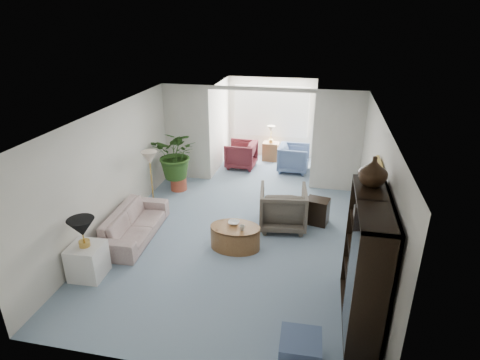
% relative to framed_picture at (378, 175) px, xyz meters
% --- Properties ---
extents(floor, '(6.00, 6.00, 0.00)m').
position_rel_framed_picture_xyz_m(floor, '(-2.46, 0.10, -1.70)').
color(floor, '#859AB0').
rests_on(floor, ground).
extents(sunroom_floor, '(2.60, 2.60, 0.00)m').
position_rel_framed_picture_xyz_m(sunroom_floor, '(-2.46, 4.20, -1.70)').
color(sunroom_floor, '#859AB0').
rests_on(sunroom_floor, ground).
extents(back_pier_left, '(1.20, 0.12, 2.50)m').
position_rel_framed_picture_xyz_m(back_pier_left, '(-4.36, 3.10, -0.45)').
color(back_pier_left, silver).
rests_on(back_pier_left, ground).
extents(back_pier_right, '(1.20, 0.12, 2.50)m').
position_rel_framed_picture_xyz_m(back_pier_right, '(-0.56, 3.10, -0.45)').
color(back_pier_right, silver).
rests_on(back_pier_right, ground).
extents(back_header, '(2.60, 0.12, 0.10)m').
position_rel_framed_picture_xyz_m(back_header, '(-2.46, 3.10, 0.75)').
color(back_header, silver).
rests_on(back_header, back_pier_left).
extents(window_pane, '(2.20, 0.02, 1.50)m').
position_rel_framed_picture_xyz_m(window_pane, '(-2.46, 5.28, -0.30)').
color(window_pane, white).
extents(window_blinds, '(2.20, 0.02, 1.50)m').
position_rel_framed_picture_xyz_m(window_blinds, '(-2.46, 5.25, -0.30)').
color(window_blinds, white).
extents(framed_picture, '(0.04, 0.50, 0.40)m').
position_rel_framed_picture_xyz_m(framed_picture, '(0.00, 0.00, 0.00)').
color(framed_picture, beige).
extents(sofa, '(0.84, 1.99, 0.57)m').
position_rel_framed_picture_xyz_m(sofa, '(-4.45, -0.03, -1.41)').
color(sofa, beige).
rests_on(sofa, ground).
extents(end_table, '(0.56, 0.56, 0.59)m').
position_rel_framed_picture_xyz_m(end_table, '(-4.65, -1.38, -1.40)').
color(end_table, white).
rests_on(end_table, ground).
extents(table_lamp, '(0.44, 0.44, 0.30)m').
position_rel_framed_picture_xyz_m(table_lamp, '(-4.65, -1.38, -0.76)').
color(table_lamp, black).
rests_on(table_lamp, end_table).
extents(floor_lamp, '(0.36, 0.36, 0.28)m').
position_rel_framed_picture_xyz_m(floor_lamp, '(-4.55, 1.16, -0.45)').
color(floor_lamp, beige).
rests_on(floor_lamp, ground).
extents(coffee_table, '(0.97, 0.97, 0.45)m').
position_rel_framed_picture_xyz_m(coffee_table, '(-2.40, -0.01, -1.47)').
color(coffee_table, brown).
rests_on(coffee_table, ground).
extents(coffee_bowl, '(0.21, 0.21, 0.05)m').
position_rel_framed_picture_xyz_m(coffee_bowl, '(-2.45, 0.09, -1.22)').
color(coffee_bowl, white).
rests_on(coffee_bowl, coffee_table).
extents(coffee_cup, '(0.11, 0.11, 0.10)m').
position_rel_framed_picture_xyz_m(coffee_cup, '(-2.25, -0.11, -1.20)').
color(coffee_cup, beige).
rests_on(coffee_cup, coffee_table).
extents(wingback_chair, '(1.05, 1.07, 0.88)m').
position_rel_framed_picture_xyz_m(wingback_chair, '(-1.62, 0.98, -1.26)').
color(wingback_chair, '#645A4F').
rests_on(wingback_chair, ground).
extents(side_table_dark, '(0.53, 0.46, 0.55)m').
position_rel_framed_picture_xyz_m(side_table_dark, '(-0.92, 1.28, -1.42)').
color(side_table_dark, black).
rests_on(side_table_dark, ground).
extents(entertainment_cabinet, '(0.46, 1.73, 1.92)m').
position_rel_framed_picture_xyz_m(entertainment_cabinet, '(-0.23, -1.49, -0.74)').
color(entertainment_cabinet, black).
rests_on(entertainment_cabinet, ground).
extents(cabinet_urn, '(0.40, 0.40, 0.42)m').
position_rel_framed_picture_xyz_m(cabinet_urn, '(-0.23, -0.99, 0.43)').
color(cabinet_urn, black).
rests_on(cabinet_urn, entertainment_cabinet).
extents(ottoman, '(0.53, 0.53, 0.41)m').
position_rel_framed_picture_xyz_m(ottoman, '(-1.02, -2.49, -1.49)').
color(ottoman, slate).
rests_on(ottoman, ground).
extents(plant_pot, '(0.40, 0.40, 0.32)m').
position_rel_framed_picture_xyz_m(plant_pot, '(-4.37, 2.31, -1.54)').
color(plant_pot, '#AB4931').
rests_on(plant_pot, ground).
extents(house_plant, '(1.13, 0.98, 1.25)m').
position_rel_framed_picture_xyz_m(house_plant, '(-4.37, 2.31, -0.75)').
color(house_plant, '#2A4F1B').
rests_on(house_plant, plant_pot).
extents(sunroom_chair_blue, '(0.86, 0.83, 0.75)m').
position_rel_framed_picture_xyz_m(sunroom_chair_blue, '(-1.65, 4.17, -1.32)').
color(sunroom_chair_blue, slate).
rests_on(sunroom_chair_blue, ground).
extents(sunroom_chair_maroon, '(0.86, 0.84, 0.76)m').
position_rel_framed_picture_xyz_m(sunroom_chair_maroon, '(-3.15, 4.17, -1.32)').
color(sunroom_chair_maroon, maroon).
rests_on(sunroom_chair_maroon, ground).
extents(sunroom_table, '(0.46, 0.37, 0.55)m').
position_rel_framed_picture_xyz_m(sunroom_table, '(-2.40, 4.92, -1.42)').
color(sunroom_table, brown).
rests_on(sunroom_table, ground).
extents(shelf_clutter, '(0.30, 1.10, 1.06)m').
position_rel_framed_picture_xyz_m(shelf_clutter, '(-0.28, -1.57, -0.61)').
color(shelf_clutter, '#2C2822').
rests_on(shelf_clutter, entertainment_cabinet).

